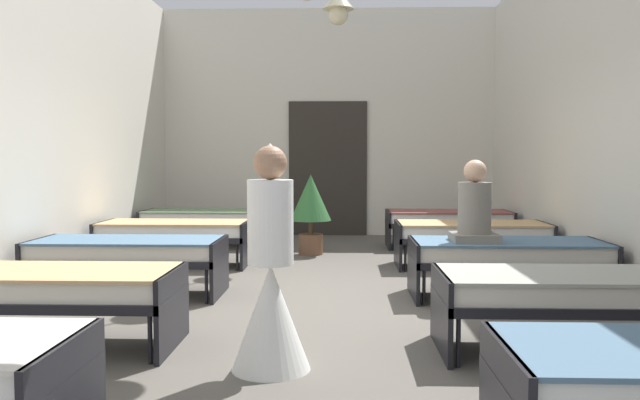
{
  "coord_description": "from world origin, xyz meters",
  "views": [
    {
      "loc": [
        0.26,
        -6.39,
        1.39
      ],
      "look_at": [
        0.0,
        1.13,
        0.9
      ],
      "focal_mm": 36.16,
      "sensor_mm": 36.0,
      "label": 1
    }
  ],
  "objects": [
    {
      "name": "bed_right_row_2",
      "position": [
        1.9,
        0.0,
        0.44
      ],
      "size": [
        1.9,
        0.84,
        0.57
      ],
      "color": "black",
      "rests_on": "ground"
    },
    {
      "name": "bed_left_row_1",
      "position": [
        -1.9,
        -1.8,
        0.44
      ],
      "size": [
        1.9,
        0.84,
        0.57
      ],
      "color": "black",
      "rests_on": "ground"
    },
    {
      "name": "potted_plant",
      "position": [
        -0.19,
        2.83,
        0.73
      ],
      "size": [
        0.59,
        0.59,
        1.15
      ],
      "color": "brown",
      "rests_on": "ground"
    },
    {
      "name": "room_shell",
      "position": [
        0.0,
        1.25,
        2.03
      ],
      "size": [
        6.31,
        10.61,
        4.05
      ],
      "color": "silver",
      "rests_on": "ground"
    },
    {
      "name": "nurse_near_aisle",
      "position": [
        -0.2,
        -2.24,
        0.53
      ],
      "size": [
        0.52,
        0.52,
        1.49
      ],
      "rotation": [
        0.0,
        0.0,
        1.89
      ],
      "color": "white",
      "rests_on": "ground"
    },
    {
      "name": "bed_left_row_4",
      "position": [
        -1.9,
        3.6,
        0.44
      ],
      "size": [
        1.9,
        0.84,
        0.57
      ],
      "color": "black",
      "rests_on": "ground"
    },
    {
      "name": "bed_right_row_1",
      "position": [
        1.9,
        -1.8,
        0.44
      ],
      "size": [
        1.9,
        0.84,
        0.57
      ],
      "color": "black",
      "rests_on": "ground"
    },
    {
      "name": "bed_right_row_3",
      "position": [
        1.9,
        1.8,
        0.44
      ],
      "size": [
        1.9,
        0.84,
        0.57
      ],
      "color": "black",
      "rests_on": "ground"
    },
    {
      "name": "bed_left_row_3",
      "position": [
        -1.9,
        1.8,
        0.44
      ],
      "size": [
        1.9,
        0.84,
        0.57
      ],
      "color": "black",
      "rests_on": "ground"
    },
    {
      "name": "patient_seated_primary",
      "position": [
        1.55,
        -0.08,
        0.87
      ],
      "size": [
        0.44,
        0.44,
        0.8
      ],
      "color": "slate",
      "rests_on": "bed_right_row_2"
    },
    {
      "name": "ground_plane",
      "position": [
        0.0,
        0.0,
        -0.05
      ],
      "size": [
        6.51,
        11.01,
        0.1
      ],
      "primitive_type": "cube",
      "color": "#59544C"
    },
    {
      "name": "bed_right_row_4",
      "position": [
        1.9,
        3.6,
        0.44
      ],
      "size": [
        1.9,
        0.84,
        0.57
      ],
      "color": "black",
      "rests_on": "ground"
    },
    {
      "name": "bed_left_row_2",
      "position": [
        -1.9,
        0.0,
        0.44
      ],
      "size": [
        1.9,
        0.84,
        0.57
      ],
      "color": "black",
      "rests_on": "ground"
    }
  ]
}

